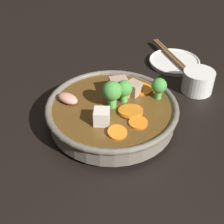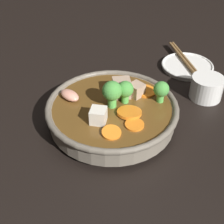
{
  "view_description": "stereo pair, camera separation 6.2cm",
  "coord_description": "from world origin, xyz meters",
  "px_view_note": "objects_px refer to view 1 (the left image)",
  "views": [
    {
      "loc": [
        0.39,
        -0.28,
        0.42
      ],
      "look_at": [
        0.0,
        0.0,
        0.03
      ],
      "focal_mm": 50.0,
      "sensor_mm": 36.0,
      "label": 1
    },
    {
      "loc": [
        0.43,
        -0.23,
        0.42
      ],
      "look_at": [
        0.0,
        0.0,
        0.03
      ],
      "focal_mm": 50.0,
      "sensor_mm": 36.0,
      "label": 2
    }
  ],
  "objects_px": {
    "chopsticks_pair": "(175,59)",
    "tea_cup": "(198,81)",
    "stirfry_bowl": "(112,111)",
    "side_saucer": "(174,62)"
  },
  "relations": [
    {
      "from": "stirfry_bowl",
      "to": "tea_cup",
      "type": "relative_size",
      "value": 3.63
    },
    {
      "from": "stirfry_bowl",
      "to": "chopsticks_pair",
      "type": "relative_size",
      "value": 1.14
    },
    {
      "from": "stirfry_bowl",
      "to": "side_saucer",
      "type": "distance_m",
      "value": 0.3
    },
    {
      "from": "chopsticks_pair",
      "to": "side_saucer",
      "type": "bearing_deg",
      "value": 180.0
    },
    {
      "from": "side_saucer",
      "to": "tea_cup",
      "type": "relative_size",
      "value": 1.86
    },
    {
      "from": "chopsticks_pair",
      "to": "tea_cup",
      "type": "bearing_deg",
      "value": -20.98
    },
    {
      "from": "stirfry_bowl",
      "to": "side_saucer",
      "type": "xyz_separation_m",
      "value": [
        -0.1,
        0.28,
        -0.03
      ]
    },
    {
      "from": "stirfry_bowl",
      "to": "side_saucer",
      "type": "bearing_deg",
      "value": 110.53
    },
    {
      "from": "stirfry_bowl",
      "to": "chopsticks_pair",
      "type": "xyz_separation_m",
      "value": [
        -0.1,
        0.28,
        -0.02
      ]
    },
    {
      "from": "stirfry_bowl",
      "to": "chopsticks_pair",
      "type": "height_order",
      "value": "stirfry_bowl"
    }
  ]
}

